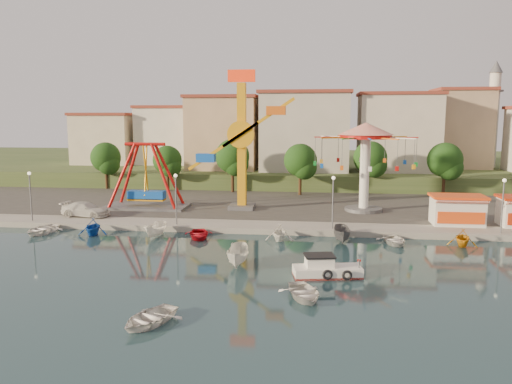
% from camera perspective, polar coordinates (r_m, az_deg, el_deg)
% --- Properties ---
extents(ground, '(200.00, 200.00, 0.00)m').
position_cam_1_polar(ground, '(38.64, -2.86, -8.97)').
color(ground, '#132D35').
rests_on(ground, ground).
extents(quay_deck, '(200.00, 100.00, 0.60)m').
position_cam_1_polar(quay_deck, '(99.14, 3.30, 2.00)').
color(quay_deck, '#9E998E').
rests_on(quay_deck, ground).
extents(asphalt_pad, '(90.00, 28.00, 0.01)m').
position_cam_1_polar(asphalt_pad, '(67.50, 1.51, -0.84)').
color(asphalt_pad, '#4C4944').
rests_on(asphalt_pad, quay_deck).
extents(hill_terrace, '(200.00, 60.00, 3.00)m').
position_cam_1_polar(hill_terrace, '(103.98, 3.49, 2.97)').
color(hill_terrace, '#384C26').
rests_on(hill_terrace, ground).
extents(pirate_ship_ride, '(10.00, 5.00, 8.00)m').
position_cam_1_polar(pirate_ship_ride, '(62.17, -12.46, 1.68)').
color(pirate_ship_ride, '#59595E').
rests_on(pirate_ship_ride, quay_deck).
extents(kamikaze_tower, '(8.52, 3.10, 16.50)m').
position_cam_1_polar(kamikaze_tower, '(59.39, -1.25, 5.42)').
color(kamikaze_tower, '#59595E').
rests_on(kamikaze_tower, quay_deck).
extents(wave_swinger, '(11.60, 11.60, 10.40)m').
position_cam_1_polar(wave_swinger, '(59.65, 12.39, 5.07)').
color(wave_swinger, '#59595E').
rests_on(wave_swinger, quay_deck).
extents(booth_left, '(5.40, 3.78, 3.08)m').
position_cam_1_polar(booth_left, '(55.52, 22.01, -1.89)').
color(booth_left, white).
rests_on(booth_left, quay_deck).
extents(lamp_post_0, '(0.14, 0.14, 5.00)m').
position_cam_1_polar(lamp_post_0, '(58.53, -24.34, -0.58)').
color(lamp_post_0, '#59595E').
rests_on(lamp_post_0, quay_deck).
extents(lamp_post_1, '(0.14, 0.14, 5.00)m').
position_cam_1_polar(lamp_post_1, '(52.05, -9.12, -0.98)').
color(lamp_post_1, '#59595E').
rests_on(lamp_post_1, quay_deck).
extents(lamp_post_2, '(0.14, 0.14, 5.00)m').
position_cam_1_polar(lamp_post_2, '(50.04, 8.78, -1.35)').
color(lamp_post_2, '#59595E').
rests_on(lamp_post_2, quay_deck).
extents(lamp_post_3, '(0.14, 0.14, 5.00)m').
position_cam_1_polar(lamp_post_3, '(53.02, 26.33, -1.59)').
color(lamp_post_3, '#59595E').
rests_on(lamp_post_3, quay_deck).
extents(tree_0, '(4.60, 4.60, 7.19)m').
position_cam_1_polar(tree_0, '(80.34, -16.80, 3.81)').
color(tree_0, '#382314').
rests_on(tree_0, quay_deck).
extents(tree_1, '(4.35, 4.35, 6.80)m').
position_cam_1_polar(tree_1, '(76.18, -10.10, 3.59)').
color(tree_1, '#382314').
rests_on(tree_1, quay_deck).
extents(tree_2, '(5.02, 5.02, 7.85)m').
position_cam_1_polar(tree_2, '(73.37, -2.71, 4.09)').
color(tree_2, '#382314').
rests_on(tree_2, quay_deck).
extents(tree_3, '(4.68, 4.68, 7.32)m').
position_cam_1_polar(tree_3, '(70.95, 5.09, 3.62)').
color(tree_3, '#382314').
rests_on(tree_3, quay_deck).
extents(tree_4, '(4.86, 4.86, 7.60)m').
position_cam_1_polar(tree_4, '(74.26, 12.93, 3.81)').
color(tree_4, '#382314').
rests_on(tree_4, quay_deck).
extents(tree_5, '(4.83, 4.83, 7.54)m').
position_cam_1_polar(tree_5, '(74.18, 20.78, 3.43)').
color(tree_5, '#382314').
rests_on(tree_5, quay_deck).
extents(building_0, '(9.26, 9.53, 11.87)m').
position_cam_1_polar(building_0, '(91.49, -18.85, 6.43)').
color(building_0, beige).
rests_on(building_0, hill_terrace).
extents(building_1, '(12.33, 9.01, 8.63)m').
position_cam_1_polar(building_1, '(92.05, -10.55, 5.74)').
color(building_1, silver).
rests_on(building_1, hill_terrace).
extents(building_2, '(11.95, 9.28, 11.23)m').
position_cam_1_polar(building_2, '(89.49, -2.35, 6.63)').
color(building_2, tan).
rests_on(building_2, hill_terrace).
extents(building_3, '(12.59, 10.50, 9.20)m').
position_cam_1_polar(building_3, '(85.18, 6.54, 5.80)').
color(building_3, beige).
rests_on(building_3, hill_terrace).
extents(building_4, '(10.75, 9.23, 9.24)m').
position_cam_1_polar(building_4, '(89.48, 15.26, 5.70)').
color(building_4, beige).
rests_on(building_4, hill_terrace).
extents(building_5, '(12.77, 10.96, 11.21)m').
position_cam_1_polar(building_5, '(90.47, 23.86, 5.93)').
color(building_5, tan).
rests_on(building_5, hill_terrace).
extents(minaret, '(2.80, 2.80, 18.00)m').
position_cam_1_polar(minaret, '(95.01, 25.48, 8.30)').
color(minaret, silver).
rests_on(minaret, hill_terrace).
extents(cabin_motorboat, '(5.23, 2.80, 1.75)m').
position_cam_1_polar(cabin_motorboat, '(37.50, 7.95, -8.85)').
color(cabin_motorboat, white).
rests_on(cabin_motorboat, ground).
extents(rowboat_a, '(3.87, 4.56, 0.80)m').
position_cam_1_polar(rowboat_a, '(33.03, 5.48, -11.37)').
color(rowboat_a, silver).
rests_on(rowboat_a, ground).
extents(rowboat_b, '(4.08, 4.65, 0.80)m').
position_cam_1_polar(rowboat_b, '(29.72, -12.14, -13.85)').
color(rowboat_b, white).
rests_on(rowboat_b, ground).
extents(skiff, '(1.76, 4.30, 1.64)m').
position_cam_1_polar(skiff, '(39.54, -2.05, -7.31)').
color(skiff, silver).
rests_on(skiff, ground).
extents(van, '(5.75, 2.97, 1.59)m').
position_cam_1_polar(van, '(58.99, -18.89, -1.89)').
color(van, silver).
rests_on(van, quay_deck).
extents(moored_boat_0, '(3.61, 4.57, 0.85)m').
position_cam_1_polar(moored_boat_0, '(54.83, -23.31, -3.94)').
color(moored_boat_0, white).
rests_on(moored_boat_0, ground).
extents(moored_boat_1, '(3.45, 3.79, 1.71)m').
position_cam_1_polar(moored_boat_1, '(52.21, -18.15, -3.78)').
color(moored_boat_1, '#1348AB').
rests_on(moored_boat_1, ground).
extents(moored_boat_2, '(1.97, 3.86, 1.42)m').
position_cam_1_polar(moored_boat_2, '(49.86, -11.39, -4.26)').
color(moored_boat_2, white).
rests_on(moored_boat_2, ground).
extents(moored_boat_3, '(3.65, 4.47, 0.81)m').
position_cam_1_polar(moored_boat_3, '(48.76, -6.58, -4.80)').
color(moored_boat_3, red).
rests_on(moored_boat_3, ground).
extents(moored_boat_4, '(2.66, 3.08, 1.61)m').
position_cam_1_polar(moored_boat_4, '(47.46, 2.71, -4.63)').
color(moored_boat_4, white).
rests_on(moored_boat_4, ground).
extents(moored_boat_5, '(1.61, 4.10, 1.57)m').
position_cam_1_polar(moored_boat_5, '(47.41, 9.83, -4.79)').
color(moored_boat_5, '#525156').
rests_on(moored_boat_5, ground).
extents(moored_boat_6, '(3.33, 4.20, 0.78)m').
position_cam_1_polar(moored_boat_6, '(47.98, 15.51, -5.31)').
color(moored_boat_6, silver).
rests_on(moored_boat_6, ground).
extents(moored_boat_7, '(3.26, 3.56, 1.59)m').
position_cam_1_polar(moored_boat_7, '(49.15, 22.53, -4.84)').
color(moored_boat_7, orange).
rests_on(moored_boat_7, ground).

